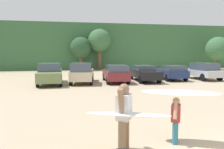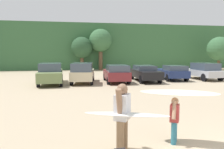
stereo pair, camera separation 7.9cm
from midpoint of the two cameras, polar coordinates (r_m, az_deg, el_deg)
hillside_ridge at (r=39.45m, az=-5.84°, el=6.85°), size 108.00×12.00×6.87m
tree_center_right at (r=32.42m, az=-7.56°, el=6.69°), size 3.00×3.00×4.73m
tree_ridge_back at (r=32.75m, az=-2.85°, el=8.47°), size 3.28×3.28×5.90m
tree_center at (r=36.46m, az=25.51°, el=5.88°), size 3.45×3.45×4.81m
parked_car_olive_green at (r=18.71m, az=-15.09°, el=0.27°), size 1.92×4.71×1.69m
parked_car_champagne at (r=18.74m, az=-7.27°, el=0.51°), size 2.32×4.52×1.70m
parked_car_maroon at (r=19.11m, az=1.22°, el=0.32°), size 2.06×4.37×1.51m
parked_car_black at (r=20.23m, az=8.42°, el=0.45°), size 1.95×4.79×1.39m
parked_car_navy at (r=21.65m, az=15.16°, el=0.61°), size 2.26×4.19×1.37m
parked_car_silver at (r=22.93m, az=22.22°, el=0.87°), size 2.04×4.30×1.56m
person_adult at (r=5.80m, az=3.01°, el=-9.83°), size 0.53×0.74×1.76m
person_child at (r=6.63m, az=15.83°, el=-10.38°), size 0.42×0.59×1.30m
surfboard_white at (r=5.70m, az=4.00°, el=-9.99°), size 2.21×1.31×0.14m
surfboard_cream at (r=6.53m, az=16.86°, el=-4.39°), size 2.22×1.42×0.13m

